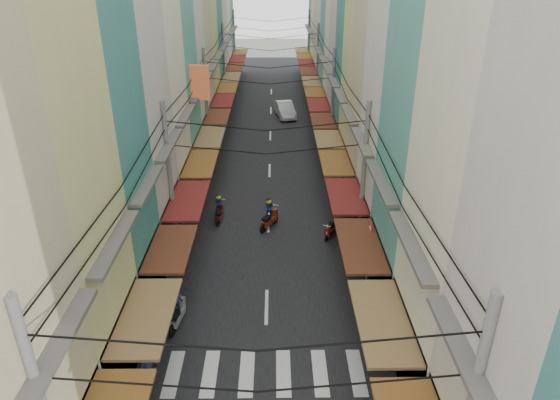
{
  "coord_description": "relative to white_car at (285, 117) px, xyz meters",
  "views": [
    {
      "loc": [
        0.42,
        -20.16,
        14.3
      ],
      "look_at": [
        0.68,
        4.56,
        2.19
      ],
      "focal_mm": 32.0,
      "sensor_mm": 36.0,
      "label": 1
    }
  ],
  "objects": [
    {
      "name": "road",
      "position": [
        -1.41,
        -7.85,
        0.01
      ],
      "size": [
        10.0,
        80.0,
        0.02
      ],
      "primitive_type": "cube",
      "color": "black",
      "rests_on": "ground"
    },
    {
      "name": "white_car",
      "position": [
        0.0,
        0.0,
        0.0
      ],
      "size": [
        5.38,
        2.82,
        1.81
      ],
      "primitive_type": "imported",
      "rotation": [
        0.0,
        0.0,
        0.16
      ],
      "color": "silver",
      "rests_on": "ground"
    },
    {
      "name": "building_row_left",
      "position": [
        -9.33,
        -11.29,
        9.78
      ],
      "size": [
        7.8,
        67.67,
        23.7
      ],
      "color": "silver",
      "rests_on": "ground"
    },
    {
      "name": "parked_scooters",
      "position": [
        2.82,
        -32.75,
        0.46
      ],
      "size": [
        13.26,
        14.16,
        1.0
      ],
      "color": "black",
      "rests_on": "ground"
    },
    {
      "name": "crosswalk",
      "position": [
        -1.41,
        -33.85,
        0.03
      ],
      "size": [
        7.55,
        2.4,
        0.01
      ],
      "color": "silver",
      "rests_on": "ground"
    },
    {
      "name": "traffic_sign",
      "position": [
        3.39,
        -28.05,
        2.42
      ],
      "size": [
        0.1,
        0.72,
        3.27
      ],
      "color": "gray",
      "rests_on": "ground"
    },
    {
      "name": "building_row_right",
      "position": [
        6.51,
        -11.41,
        9.41
      ],
      "size": [
        7.8,
        68.98,
        22.59
      ],
      "color": "#397D77",
      "rests_on": "ground"
    },
    {
      "name": "sidewalk_left",
      "position": [
        -7.91,
        -7.85,
        0.03
      ],
      "size": [
        3.0,
        80.0,
        0.06
      ],
      "primitive_type": "cube",
      "color": "gray",
      "rests_on": "ground"
    },
    {
      "name": "moving_scooters",
      "position": [
        -3.11,
        -25.14,
        0.56
      ],
      "size": [
        7.71,
        11.24,
        1.92
      ],
      "color": "black",
      "rests_on": "ground"
    },
    {
      "name": "ground",
      "position": [
        -1.41,
        -27.85,
        0.0
      ],
      "size": [
        160.0,
        160.0,
        0.0
      ],
      "primitive_type": "plane",
      "color": "slate",
      "rests_on": "ground"
    },
    {
      "name": "bicycle",
      "position": [
        5.49,
        -30.35,
        0.0
      ],
      "size": [
        1.47,
        0.69,
        0.97
      ],
      "primitive_type": "imported",
      "rotation": [
        0.0,
        0.0,
        1.45
      ],
      "color": "black",
      "rests_on": "ground"
    },
    {
      "name": "sidewalk_right",
      "position": [
        5.09,
        -7.85,
        0.03
      ],
      "size": [
        3.0,
        80.0,
        0.06
      ],
      "primitive_type": "cube",
      "color": "gray",
      "rests_on": "ground"
    },
    {
      "name": "market_umbrella",
      "position": [
        5.1,
        -33.67,
        2.01
      ],
      "size": [
        2.16,
        2.16,
        2.28
      ],
      "color": "#B2B2B7",
      "rests_on": "ground"
    },
    {
      "name": "utility_poles",
      "position": [
        -1.41,
        -12.84,
        6.59
      ],
      "size": [
        10.2,
        66.13,
        8.2
      ],
      "color": "gray",
      "rests_on": "ground"
    },
    {
      "name": "pedestrians",
      "position": [
        -6.22,
        -25.92,
        1.01
      ],
      "size": [
        12.98,
        17.63,
        2.19
      ],
      "color": "black",
      "rests_on": "ground"
    }
  ]
}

